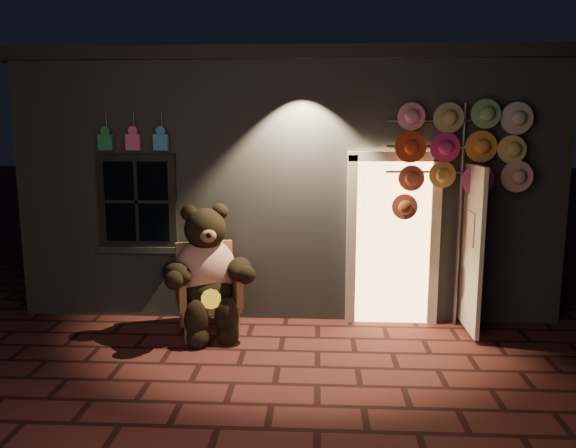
{
  "coord_description": "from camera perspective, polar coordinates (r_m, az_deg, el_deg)",
  "views": [
    {
      "loc": [
        0.41,
        -5.55,
        2.48
      ],
      "look_at": [
        0.05,
        1.0,
        1.35
      ],
      "focal_mm": 35.0,
      "sensor_mm": 36.0,
      "label": 1
    }
  ],
  "objects": [
    {
      "name": "ground",
      "position": [
        6.09,
        -1.03,
        -14.25
      ],
      "size": [
        60.0,
        60.0,
        0.0
      ],
      "primitive_type": "plane",
      "color": "#50221E",
      "rests_on": "ground"
    },
    {
      "name": "wicker_armchair",
      "position": [
        7.0,
        -8.21,
        -6.46
      ],
      "size": [
        0.9,
        0.86,
        1.08
      ],
      "rotation": [
        0.0,
        0.0,
        0.33
      ],
      "color": "#AC6D42",
      "rests_on": "ground"
    },
    {
      "name": "shop_building",
      "position": [
        9.58,
        0.67,
        5.32
      ],
      "size": [
        7.3,
        5.95,
        3.51
      ],
      "color": "slate",
      "rests_on": "ground"
    },
    {
      "name": "teddy_bear",
      "position": [
        6.8,
        -8.24,
        -4.9
      ],
      "size": [
        1.11,
        1.04,
        1.62
      ],
      "rotation": [
        0.0,
        0.0,
        0.33
      ],
      "color": "red",
      "rests_on": "ground"
    },
    {
      "name": "hat_rack",
      "position": [
        7.03,
        16.87,
        6.9
      ],
      "size": [
        1.67,
        0.22,
        2.79
      ],
      "color": "#59595E",
      "rests_on": "ground"
    }
  ]
}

